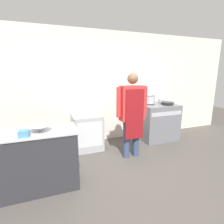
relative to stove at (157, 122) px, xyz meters
name	(u,v)px	position (x,y,z in m)	size (l,w,h in m)	color
ground_plane	(132,187)	(-1.55, -1.62, -0.46)	(14.00, 14.00, 0.00)	#4C4742
wall_back	(95,88)	(-1.55, 0.44, 0.89)	(8.00, 0.05, 2.70)	silver
prep_counter	(34,160)	(-2.92, -1.10, -0.01)	(1.28, 0.62, 0.90)	#2D2D33
stove	(157,122)	(0.00, 0.00, 0.00)	(0.93, 0.73, 0.94)	slate
fridge_unit	(87,131)	(-1.87, 0.06, -0.07)	(0.64, 0.67, 0.79)	#A8ADB2
person_cook	(132,111)	(-1.10, -0.69, 0.52)	(0.66, 0.24, 1.72)	#38476B
mixing_bowl	(40,128)	(-2.80, -1.13, 0.48)	(0.31, 0.31, 0.09)	#B2B5BC
plastic_tub	(24,133)	(-2.99, -1.28, 0.48)	(0.13, 0.13, 0.09)	teal
stock_pot	(149,98)	(-0.21, 0.13, 0.61)	(0.31, 0.31, 0.25)	#B2B5BC
saute_pan	(168,103)	(0.19, -0.13, 0.51)	(0.31, 0.31, 0.05)	#262628
sauce_pot	(162,101)	(0.19, 0.13, 0.53)	(0.16, 0.16, 0.10)	#B2B5BC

